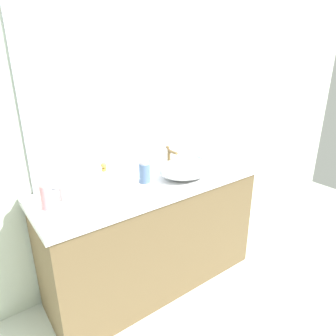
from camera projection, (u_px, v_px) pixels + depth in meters
ground_plane at (178, 319)px, 2.03m from camera, size 6.00×6.00×0.02m
bathroom_wall_rear at (116, 112)px, 2.12m from camera, size 6.00×0.06×2.60m
vanity_counter at (153, 234)px, 2.23m from camera, size 1.62×0.57×0.85m
wall_mirror_panel at (128, 91)px, 2.08m from camera, size 1.43×0.01×1.18m
sink_basin at (185, 169)px, 2.14m from camera, size 0.40×0.33×0.12m
faucet at (170, 156)px, 2.27m from camera, size 0.03×0.12×0.18m
soap_dispenser at (105, 183)px, 1.82m from camera, size 0.06×0.06×0.23m
lotion_bottle at (145, 172)px, 2.04m from camera, size 0.08×0.08×0.15m
perfume_bottle at (47, 196)px, 1.69m from camera, size 0.07×0.07×0.16m
tissue_box at (70, 186)px, 1.83m from camera, size 0.14×0.14×0.17m
folded_hand_towel at (214, 160)px, 2.44m from camera, size 0.25×0.21×0.06m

